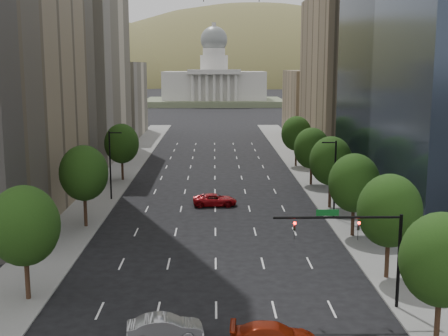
{
  "coord_description": "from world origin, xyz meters",
  "views": [
    {
      "loc": [
        -0.12,
        -9.66,
        17.32
      ],
      "look_at": [
        0.79,
        43.31,
        8.0
      ],
      "focal_mm": 47.08,
      "sensor_mm": 36.0,
      "label": 1
    }
  ],
  "objects": [
    {
      "name": "car_red_near",
      "position": [
        3.56,
        24.16,
        0.79
      ],
      "size": [
        5.59,
        2.56,
        1.59
      ],
      "primitive_type": "imported",
      "rotation": [
        0.0,
        0.0,
        1.51
      ],
      "color": "maroon",
      "rests_on": "ground"
    },
    {
      "name": "streetlight_rn",
      "position": [
        13.44,
        55.0,
        4.84
      ],
      "size": [
        1.7,
        0.2,
        9.0
      ],
      "color": "black",
      "rests_on": "ground"
    },
    {
      "name": "tree_right_1",
      "position": [
        14.0,
        36.0,
        5.75
      ],
      "size": [
        5.2,
        5.2,
        8.75
      ],
      "color": "#382316",
      "rests_on": "ground"
    },
    {
      "name": "tree_right_5",
      "position": [
        14.0,
        90.0,
        5.75
      ],
      "size": [
        5.2,
        5.2,
        8.75
      ],
      "color": "#382316",
      "rests_on": "ground"
    },
    {
      "name": "filler_left",
      "position": [
        -25.0,
        136.0,
        9.0
      ],
      "size": [
        14.0,
        26.0,
        18.0
      ],
      "primitive_type": "cube",
      "color": "beige",
      "rests_on": "ground"
    },
    {
      "name": "tree_left_2",
      "position": [
        -14.0,
        78.0,
        5.68
      ],
      "size": [
        5.2,
        5.2,
        8.68
      ],
      "color": "#382316",
      "rests_on": "ground"
    },
    {
      "name": "car_silver",
      "position": [
        -3.27,
        25.44,
        0.8
      ],
      "size": [
        5.04,
        2.31,
        1.6
      ],
      "primitive_type": "imported",
      "rotation": [
        0.0,
        0.0,
        1.7
      ],
      "color": "#9C9DA2",
      "rests_on": "ground"
    },
    {
      "name": "tree_left_1",
      "position": [
        -14.0,
        52.0,
        5.96
      ],
      "size": [
        5.2,
        5.2,
        8.97
      ],
      "color": "#382316",
      "rests_on": "ground"
    },
    {
      "name": "midrise_cream_left",
      "position": [
        -25.0,
        103.0,
        17.5
      ],
      "size": [
        14.0,
        30.0,
        35.0
      ],
      "primitive_type": "cube",
      "color": "beige",
      "rests_on": "ground"
    },
    {
      "name": "streetlight_ln",
      "position": [
        -13.44,
        65.0,
        4.84
      ],
      "size": [
        1.7,
        0.2,
        9.0
      ],
      "color": "black",
      "rests_on": "ground"
    },
    {
      "name": "car_red_far",
      "position": [
        -0.03,
        61.63,
        0.76
      ],
      "size": [
        5.6,
        2.83,
        1.52
      ],
      "primitive_type": "imported",
      "rotation": [
        0.0,
        0.0,
        1.63
      ],
      "color": "#9C0B11",
      "rests_on": "ground"
    },
    {
      "name": "traffic_signal",
      "position": [
        10.53,
        30.0,
        5.17
      ],
      "size": [
        9.12,
        0.4,
        7.38
      ],
      "color": "black",
      "rests_on": "ground"
    },
    {
      "name": "sidewalk_right",
      "position": [
        15.5,
        60.0,
        0.07
      ],
      "size": [
        6.0,
        200.0,
        0.15
      ],
      "primitive_type": "cube",
      "color": "slate",
      "rests_on": "ground"
    },
    {
      "name": "parking_tan_right",
      "position": [
        25.0,
        100.0,
        15.0
      ],
      "size": [
        14.0,
        30.0,
        30.0
      ],
      "primitive_type": "cube",
      "color": "#8C7759",
      "rests_on": "ground"
    },
    {
      "name": "tree_right_0",
      "position": [
        14.0,
        25.0,
        5.39
      ],
      "size": [
        5.2,
        5.2,
        8.39
      ],
      "color": "#382316",
      "rests_on": "ground"
    },
    {
      "name": "filler_right",
      "position": [
        25.0,
        133.0,
        8.0
      ],
      "size": [
        14.0,
        26.0,
        16.0
      ],
      "primitive_type": "cube",
      "color": "#8C7759",
      "rests_on": "ground"
    },
    {
      "name": "tree_right_3",
      "position": [
        14.0,
        60.0,
        5.89
      ],
      "size": [
        5.2,
        5.2,
        8.89
      ],
      "color": "#382316",
      "rests_on": "ground"
    },
    {
      "name": "tree_left_0",
      "position": [
        -14.0,
        32.0,
        5.75
      ],
      "size": [
        5.2,
        5.2,
        8.75
      ],
      "color": "#382316",
      "rests_on": "ground"
    },
    {
      "name": "tree_right_2",
      "position": [
        14.0,
        48.0,
        5.6
      ],
      "size": [
        5.2,
        5.2,
        8.61
      ],
      "color": "#382316",
      "rests_on": "ground"
    },
    {
      "name": "sidewalk_left",
      "position": [
        -15.5,
        60.0,
        0.07
      ],
      "size": [
        6.0,
        200.0,
        0.15
      ],
      "primitive_type": "cube",
      "color": "slate",
      "rests_on": "ground"
    },
    {
      "name": "capitol",
      "position": [
        0.0,
        249.71,
        8.58
      ],
      "size": [
        60.0,
        40.0,
        35.2
      ],
      "color": "#596647",
      "rests_on": "ground"
    },
    {
      "name": "tree_right_4",
      "position": [
        14.0,
        74.0,
        5.46
      ],
      "size": [
        5.2,
        5.2,
        8.46
      ],
      "color": "#382316",
      "rests_on": "ground"
    },
    {
      "name": "foothills",
      "position": [
        34.67,
        599.39,
        -37.78
      ],
      "size": [
        720.0,
        413.0,
        263.0
      ],
      "color": "olive",
      "rests_on": "ground"
    }
  ]
}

